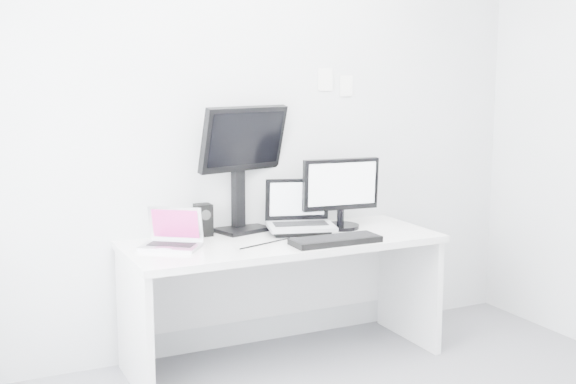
% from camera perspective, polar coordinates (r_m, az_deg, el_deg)
% --- Properties ---
extents(back_wall, '(3.60, 0.00, 3.60)m').
position_cam_1_polar(back_wall, '(4.47, -2.29, 5.10)').
color(back_wall, silver).
rests_on(back_wall, ground).
extents(desk, '(1.80, 0.70, 0.73)m').
position_cam_1_polar(desk, '(4.34, -0.36, -8.28)').
color(desk, white).
rests_on(desk, ground).
extents(macbook, '(0.38, 0.36, 0.23)m').
position_cam_1_polar(macbook, '(4.03, -9.00, -2.72)').
color(macbook, '#A9A9AD').
rests_on(macbook, desk).
extents(speaker, '(0.10, 0.10, 0.19)m').
position_cam_1_polar(speaker, '(4.33, -6.50, -2.13)').
color(speaker, black).
rests_on(speaker, desk).
extents(dell_laptop, '(0.45, 0.39, 0.32)m').
position_cam_1_polar(dell_laptop, '(4.35, 1.00, -1.12)').
color(dell_laptop, '#B0B2B7').
rests_on(dell_laptop, desk).
extents(rear_monitor, '(0.60, 0.35, 0.77)m').
position_cam_1_polar(rear_monitor, '(4.38, -3.58, 1.88)').
color(rear_monitor, black).
rests_on(rear_monitor, desk).
extents(samsung_monitor, '(0.50, 0.27, 0.44)m').
position_cam_1_polar(samsung_monitor, '(4.49, 4.10, -0.03)').
color(samsung_monitor, black).
rests_on(samsung_monitor, desk).
extents(keyboard, '(0.51, 0.18, 0.03)m').
position_cam_1_polar(keyboard, '(4.14, 3.65, -3.71)').
color(keyboard, black).
rests_on(keyboard, desk).
extents(mouse, '(0.10, 0.07, 0.03)m').
position_cam_1_polar(mouse, '(4.15, 5.01, -3.68)').
color(mouse, black).
rests_on(mouse, desk).
extents(wall_note_0, '(0.10, 0.00, 0.14)m').
position_cam_1_polar(wall_note_0, '(4.65, 2.87, 8.59)').
color(wall_note_0, white).
rests_on(wall_note_0, back_wall).
extents(wall_note_1, '(0.09, 0.00, 0.13)m').
position_cam_1_polar(wall_note_1, '(4.72, 4.48, 8.10)').
color(wall_note_1, white).
rests_on(wall_note_1, back_wall).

